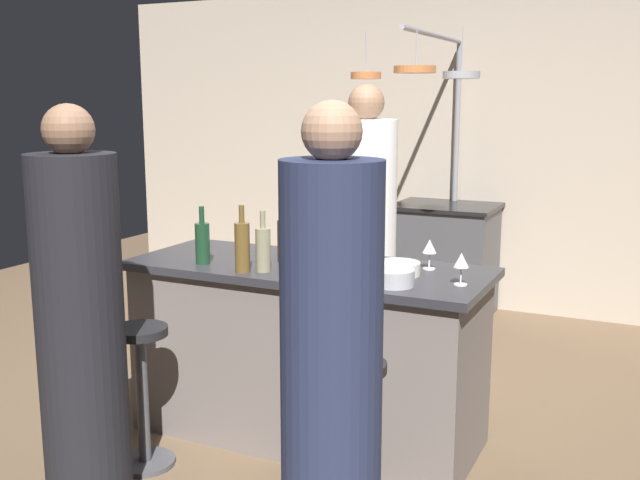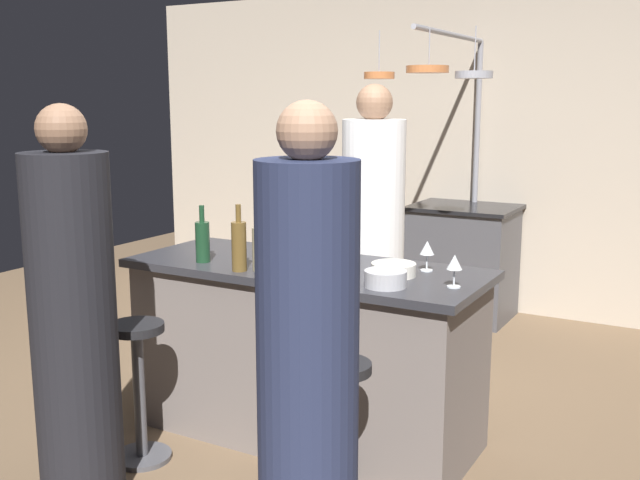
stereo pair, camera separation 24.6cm
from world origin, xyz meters
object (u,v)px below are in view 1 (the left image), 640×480
Objects in this scene: bar_stool_right at (354,434)px; wine_bottle_white at (263,248)px; wine_glass_by_chef at (430,248)px; bar_stool_left at (142,390)px; mixing_bowl_ceramic at (398,268)px; mixing_bowl_steel at (393,277)px; wine_glass_near_left_guest at (461,262)px; stove_range at (444,259)px; wine_bottle_green at (202,242)px; guest_left at (81,328)px; guest_right at (331,365)px; wine_glass_near_right_guest at (294,236)px; pepper_mill at (282,241)px; wine_bottle_amber at (242,246)px; potted_plant at (190,282)px; chef at (365,245)px; mixing_bowl_wooden at (345,256)px.

wine_bottle_white is (-0.64, 0.40, 0.64)m from bar_stool_right.
bar_stool_left is at bearing -145.06° from wine_glass_by_chef.
mixing_bowl_ceramic is 1.12× the size of mixing_bowl_steel.
mixing_bowl_steel is at bearing -153.38° from wine_glass_near_left_guest.
stove_range is 1.31× the size of bar_stool_left.
wine_bottle_green is at bearing 179.49° from mixing_bowl_steel.
guest_right is at bearing 1.53° from guest_left.
stove_range is 4.78× the size of mixing_bowl_steel.
wine_glass_by_chef is at bearing 28.68° from wine_bottle_white.
bar_stool_right is at bearing -49.34° from wine_glass_near_right_guest.
stove_range is at bearing 107.49° from wine_glass_near_left_guest.
bar_stool_left is at bearing 180.00° from bar_stool_right.
bar_stool_left is 4.66× the size of wine_glass_near_right_guest.
pepper_mill is at bearing 68.71° from guest_left.
wine_bottle_white reaches higher than wine_glass_near_right_guest.
mixing_bowl_ceramic is at bearing 21.54° from wine_bottle_amber.
potted_plant is (-1.75, -1.00, -0.15)m from stove_range.
wine_bottle_amber is 0.90m from wine_glass_by_chef.
guest_right is at bearing -46.03° from potted_plant.
stove_range reaches higher than bar_stool_left.
chef is 9.65× the size of mixing_bowl_steel.
wine_bottle_white reaches higher than mixing_bowl_wooden.
potted_plant is (-2.27, 2.07, -0.08)m from bar_stool_right.
chef is at bearing 72.47° from bar_stool_left.
mixing_bowl_steel is at bearing -28.67° from wine_glass_near_right_guest.
wine_bottle_green is at bearing -100.34° from stove_range.
stove_range is 2.35m from wine_glass_near_right_guest.
mixing_bowl_wooden is at bearing -175.21° from wine_glass_by_chef.
chef is 1.07m from mixing_bowl_ceramic.
mixing_bowl_steel is at bearing -0.51° from wine_bottle_green.
wine_glass_by_chef is (0.72, 0.15, 0.00)m from pepper_mill.
stove_range is 1.71× the size of potted_plant.
wine_bottle_white is 1.41× the size of mixing_bowl_ceramic.
wine_bottle_green is at bearing -161.04° from wine_glass_by_chef.
guest_left is 11.60× the size of wine_glass_near_left_guest.
stove_range is at bearing 93.67° from mixing_bowl_wooden.
guest_left is 8.06× the size of pepper_mill.
chef is 1.20m from wine_bottle_green.
stove_range is at bearing 87.55° from chef.
guest_right is at bearing -103.71° from wine_glass_near_left_guest.
chef is at bearing 120.51° from mixing_bowl_ceramic.
wine_bottle_amber reaches higher than mixing_bowl_ceramic.
wine_glass_near_left_guest is at bearing 63.45° from bar_stool_right.
guest_right is 0.98m from mixing_bowl_ceramic.
bar_stool_left is at bearing -133.00° from mixing_bowl_wooden.
chef is at bearing 84.69° from pepper_mill.
mixing_bowl_steel is 1.30× the size of mixing_bowl_wooden.
mixing_bowl_wooden is (0.15, -2.32, 0.49)m from stove_range.
wine_bottle_white is 0.93m from wine_glass_near_left_guest.
wine_glass_near_right_guest and wine_glass_near_left_guest have the same top height.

